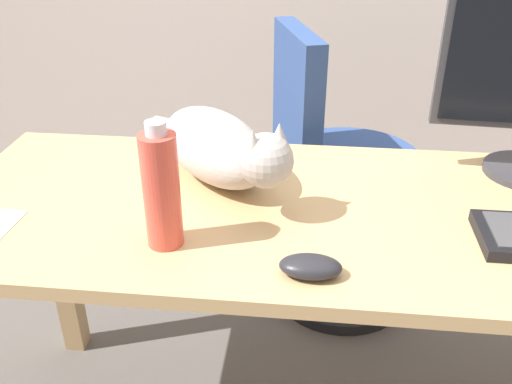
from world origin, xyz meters
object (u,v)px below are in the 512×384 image
Objects in this scene: office_chair at (333,192)px; water_bottle at (161,190)px; computer_mouse at (311,266)px; cat at (220,147)px.

water_bottle reaches higher than office_chair.
computer_mouse is at bearing -14.56° from water_bottle.
office_chair reaches higher than cat.
office_chair is 0.90m from computer_mouse.
cat is 4.54× the size of computer_mouse.
office_chair is 0.94m from water_bottle.
office_chair is 8.66× the size of computer_mouse.
office_chair is at bearing 66.08° from water_bottle.
cat is 0.41m from computer_mouse.
water_bottle is at bearing -113.92° from office_chair.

